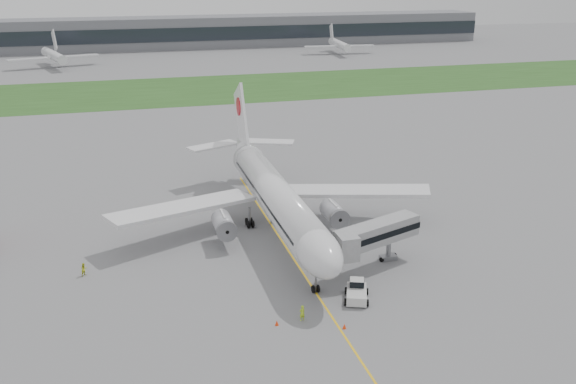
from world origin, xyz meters
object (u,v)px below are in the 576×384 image
object	(u,v)px
pushback_tug	(357,291)
ground_crew_near	(302,313)
jet_bridge	(373,235)
airliner	(274,193)

from	to	relation	value
pushback_tug	ground_crew_near	world-z (taller)	pushback_tug
ground_crew_near	jet_bridge	bearing A→B (deg)	-158.79
pushback_tug	jet_bridge	size ratio (longest dim) A/B	0.36
pushback_tug	airliner	bearing A→B (deg)	121.45
pushback_tug	jet_bridge	bearing A→B (deg)	76.69
jet_bridge	ground_crew_near	size ratio (longest dim) A/B	7.00
jet_bridge	ground_crew_near	distance (m)	16.15
airliner	pushback_tug	size ratio (longest dim) A/B	11.64
airliner	pushback_tug	bearing A→B (deg)	-79.70
pushback_tug	ground_crew_near	xyz separation A→B (m)	(-7.49, -2.97, -0.04)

